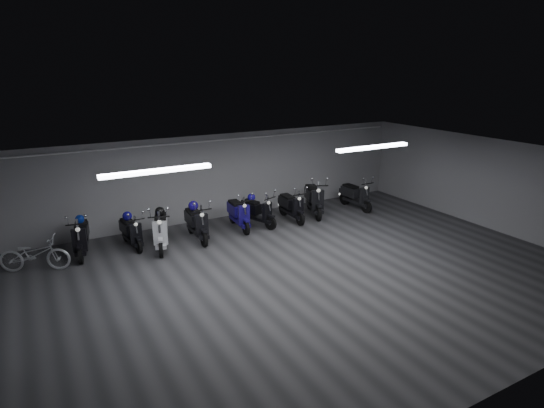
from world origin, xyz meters
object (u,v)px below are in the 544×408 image
helmet_2 (160,212)px  scooter_0 (80,232)px  scooter_7 (292,202)px  scooter_5 (257,207)px  helmet_1 (80,219)px  helmet_0 (193,206)px  helmet_3 (127,216)px  scooter_2 (160,225)px  bicycle (34,250)px  scooter_3 (196,218)px  helmet_4 (251,197)px  scooter_1 (131,227)px  scooter_8 (314,194)px  scooter_4 (239,209)px  scooter_9 (356,191)px

helmet_2 → scooter_0: bearing=170.8°
scooter_7 → scooter_5: bearing=178.6°
helmet_1 → scooter_0: bearing=-101.0°
helmet_0 → helmet_3: size_ratio=1.11×
scooter_2 → bicycle: bearing=-164.9°
scooter_2 → helmet_1: bearing=174.1°
helmet_1 → scooter_3: bearing=-12.6°
scooter_2 → helmet_3: size_ratio=7.16×
scooter_5 → scooter_7: (1.23, -0.08, 0.01)m
scooter_5 → helmet_2: (-3.10, -0.11, 0.37)m
helmet_4 → helmet_3: bearing=178.0°
helmet_0 → scooter_7: bearing=-2.0°
scooter_3 → helmet_3: 1.92m
scooter_1 → scooter_8: size_ratio=0.80×
scooter_5 → bicycle: 6.32m
scooter_4 → scooter_3: bearing=-166.4°
scooter_7 → helmet_2: (-4.33, -0.03, 0.36)m
scooter_7 → helmet_0: 3.33m
scooter_9 → bicycle: (-10.19, -0.14, -0.11)m
scooter_0 → helmet_1: size_ratio=7.44×
helmet_1 → helmet_3: bearing=-5.6°
scooter_4 → scooter_5: size_ratio=1.04×
helmet_0 → helmet_2: helmet_2 is taller
scooter_0 → helmet_0: (3.10, -0.19, 0.31)m
scooter_9 → helmet_1: bearing=174.1°
helmet_2 → helmet_3: 0.94m
scooter_8 → helmet_4: 2.30m
scooter_8 → scooter_9: size_ratio=1.14×
scooter_4 → scooter_5: 0.62m
scooter_3 → scooter_0: bearing=173.6°
scooter_3 → scooter_4: scooter_3 is taller
scooter_3 → helmet_0: bearing=90.0°
scooter_3 → helmet_2: 1.08m
scooter_5 → helmet_4: size_ratio=6.79×
bicycle → helmet_4: (6.23, 0.47, 0.36)m
scooter_7 → scooter_9: scooter_9 is taller
scooter_2 → helmet_3: 1.03m
scooter_4 → helmet_0: 1.49m
scooter_5 → helmet_4: scooter_5 is taller
scooter_2 → scooter_1: bearing=162.4°
scooter_2 → helmet_4: 3.15m
scooter_7 → scooter_0: bearing=179.5°
helmet_1 → helmet_4: size_ratio=0.96×
helmet_2 → scooter_3: bearing=-5.7°
scooter_2 → helmet_0: scooter_2 is taller
helmet_2 → helmet_3: size_ratio=1.04×
helmet_2 → helmet_4: helmet_2 is taller
helmet_0 → helmet_4: bearing=5.1°
scooter_4 → scooter_7: 1.86m
scooter_8 → helmet_3: 6.12m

